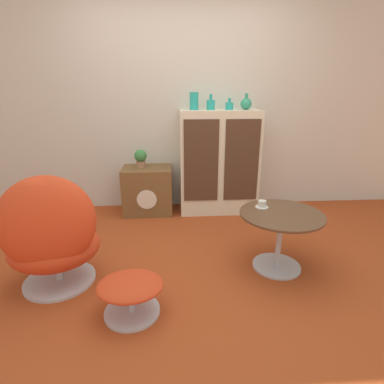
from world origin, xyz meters
name	(u,v)px	position (x,y,z in m)	size (l,w,h in m)	color
ground_plane	(192,272)	(0.00, 0.00, 0.00)	(12.00, 12.00, 0.00)	#9E3D19
wall_back	(183,102)	(0.00, 1.61, 1.30)	(6.40, 0.06, 2.60)	beige
sideboard	(219,162)	(0.41, 1.36, 0.61)	(0.93, 0.44, 1.22)	beige
tv_console	(148,190)	(-0.45, 1.36, 0.28)	(0.58, 0.45, 0.56)	brown
egg_chair	(51,237)	(-1.03, -0.12, 0.42)	(0.77, 0.73, 0.91)	#B7B7BC
ottoman	(131,290)	(-0.43, -0.46, 0.18)	(0.44, 0.37, 0.26)	#B7B7BC
coffee_table	(280,230)	(0.73, 0.02, 0.34)	(0.67, 0.67, 0.50)	#B7B7BC
vase_leftmost	(194,101)	(0.11, 1.36, 1.32)	(0.10, 0.10, 0.19)	teal
vase_inner_left	(211,104)	(0.30, 1.36, 1.28)	(0.10, 0.10, 0.17)	teal
vase_inner_right	(229,106)	(0.52, 1.36, 1.27)	(0.09, 0.09, 0.13)	teal
vase_rightmost	(246,104)	(0.71, 1.36, 1.29)	(0.13, 0.13, 0.18)	#2D8E6B
potted_plant	(141,158)	(-0.52, 1.36, 0.68)	(0.15, 0.15, 0.22)	#996B4C
teacup	(262,205)	(0.60, 0.16, 0.52)	(0.11, 0.11, 0.06)	silver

